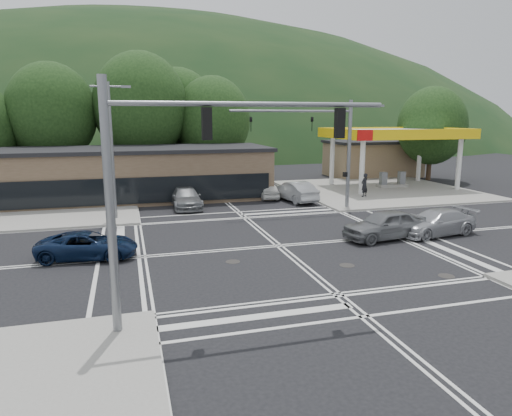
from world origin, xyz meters
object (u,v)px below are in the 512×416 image
object	(u,v)px
car_grey_center	(385,225)
pedestrian	(364,185)
car_silver_east	(436,222)
car_queue_b	(268,191)
car_northbound	(186,198)
car_queue_a	(295,191)
car_blue_west	(88,245)

from	to	relation	value
car_grey_center	pedestrian	size ratio (longest dim) A/B	2.48
car_silver_east	car_queue_b	xyz separation A→B (m)	(-5.76, 14.30, -0.08)
car_queue_b	pedestrian	size ratio (longest dim) A/B	1.97
car_northbound	pedestrian	bearing A→B (deg)	0.12
car_queue_b	car_silver_east	bearing A→B (deg)	120.64
car_queue_b	car_queue_a	bearing A→B (deg)	140.99
car_queue_a	car_queue_b	xyz separation A→B (m)	(-1.69, 1.85, -0.16)
pedestrian	car_blue_west	bearing A→B (deg)	1.96
car_blue_west	car_queue_a	size ratio (longest dim) A/B	0.95
car_queue_a	car_blue_west	bearing A→B (deg)	28.26
car_silver_east	car_northbound	distance (m)	17.84
car_grey_center	car_northbound	size ratio (longest dim) A/B	0.94
car_grey_center	car_northbound	xyz separation A→B (m)	(-9.61, 12.23, -0.08)
car_queue_b	pedestrian	world-z (taller)	pedestrian
car_grey_center	car_silver_east	bearing A→B (deg)	82.65
car_blue_west	car_queue_a	xyz separation A→B (m)	(15.18, 11.65, 0.16)
car_silver_east	pedestrian	xyz separation A→B (m)	(2.06, 12.08, 0.40)
car_queue_b	pedestrian	xyz separation A→B (m)	(7.81, -2.22, 0.48)
car_northbound	car_blue_west	bearing A→B (deg)	-118.09
car_blue_west	pedestrian	bearing A→B (deg)	-54.07
car_silver_east	car_northbound	world-z (taller)	car_northbound
car_silver_east	car_queue_a	distance (m)	13.10
car_grey_center	car_queue_b	world-z (taller)	car_grey_center
car_queue_b	car_northbound	size ratio (longest dim) A/B	0.75
car_grey_center	car_blue_west	bearing A→B (deg)	-100.24
car_queue_a	car_queue_b	distance (m)	2.51
car_northbound	car_queue_b	bearing A→B (deg)	16.67
car_grey_center	pedestrian	distance (m)	13.25
car_grey_center	car_silver_east	xyz separation A→B (m)	(3.37, 0.00, -0.09)
car_grey_center	car_northbound	world-z (taller)	car_grey_center
car_grey_center	car_queue_b	xyz separation A→B (m)	(-2.38, 14.30, -0.17)
car_silver_east	car_queue_a	xyz separation A→B (m)	(-4.07, 12.45, 0.08)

